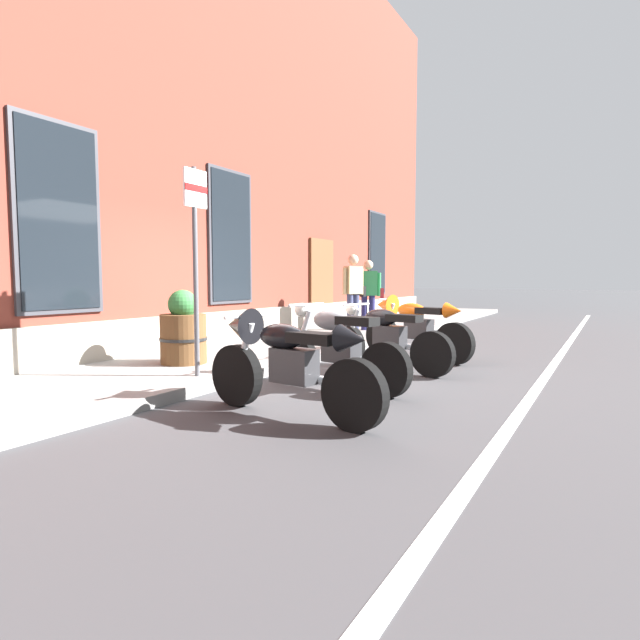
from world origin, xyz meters
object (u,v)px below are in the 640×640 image
(pedestrian_striped_shirt, at_px, (369,291))
(barrel_planter, at_px, (183,332))
(motorcycle_black_sport, at_px, (284,358))
(motorcycle_grey_naked, at_px, (337,348))
(motorcycle_orange_sport, at_px, (412,324))
(parking_sign, at_px, (195,242))
(motorcycle_black_naked, at_px, (386,338))
(pedestrian_tan_coat, at_px, (353,289))

(pedestrian_striped_shirt, height_order, barrel_planter, pedestrian_striped_shirt)
(motorcycle_black_sport, height_order, motorcycle_grey_naked, motorcycle_black_sport)
(motorcycle_orange_sport, distance_m, parking_sign, 3.85)
(motorcycle_black_naked, distance_m, pedestrian_tan_coat, 4.13)
(motorcycle_grey_naked, height_order, pedestrian_tan_coat, pedestrian_tan_coat)
(pedestrian_tan_coat, distance_m, parking_sign, 5.64)
(motorcycle_black_sport, xyz_separation_m, motorcycle_orange_sport, (3.94, 0.14, 0.02))
(motorcycle_black_naked, distance_m, motorcycle_orange_sport, 1.23)
(pedestrian_tan_coat, bearing_deg, barrel_planter, 177.94)
(motorcycle_grey_naked, height_order, parking_sign, parking_sign)
(motorcycle_grey_naked, distance_m, motorcycle_orange_sport, 2.63)
(motorcycle_black_naked, bearing_deg, pedestrian_striped_shirt, 27.51)
(parking_sign, distance_m, barrel_planter, 1.56)
(motorcycle_orange_sport, relative_size, barrel_planter, 1.96)
(motorcycle_black_sport, bearing_deg, pedestrian_tan_coat, 20.46)
(motorcycle_orange_sport, xyz_separation_m, parking_sign, (-3.35, 1.51, 1.16))
(barrel_planter, bearing_deg, motorcycle_black_sport, -115.75)
(motorcycle_black_naked, xyz_separation_m, pedestrian_tan_coat, (3.44, 2.20, 0.63))
(motorcycle_grey_naked, xyz_separation_m, pedestrian_tan_coat, (4.84, 2.17, 0.61))
(motorcycle_black_naked, height_order, motorcycle_orange_sport, motorcycle_orange_sport)
(parking_sign, relative_size, barrel_planter, 2.42)
(motorcycle_black_sport, distance_m, motorcycle_orange_sport, 3.94)
(motorcycle_orange_sport, relative_size, parking_sign, 0.81)
(motorcycle_grey_naked, height_order, barrel_planter, barrel_planter)
(pedestrian_tan_coat, distance_m, pedestrian_striped_shirt, 0.67)
(motorcycle_orange_sport, height_order, barrel_planter, barrel_planter)
(motorcycle_black_sport, height_order, barrel_planter, barrel_planter)
(motorcycle_orange_sport, distance_m, pedestrian_striped_shirt, 3.58)
(motorcycle_grey_naked, bearing_deg, motorcycle_black_sport, -174.39)
(motorcycle_black_sport, distance_m, barrel_planter, 2.75)
(motorcycle_black_sport, distance_m, pedestrian_tan_coat, 6.59)
(pedestrian_striped_shirt, xyz_separation_m, barrel_planter, (-5.62, 0.25, -0.47))
(motorcycle_grey_naked, xyz_separation_m, motorcycle_orange_sport, (2.63, 0.01, 0.08))
(motorcycle_grey_naked, height_order, pedestrian_striped_shirt, pedestrian_striped_shirt)
(pedestrian_striped_shirt, relative_size, barrel_planter, 1.58)
(motorcycle_black_sport, xyz_separation_m, pedestrian_tan_coat, (6.15, 2.29, 0.55))
(motorcycle_grey_naked, distance_m, barrel_planter, 2.35)
(parking_sign, bearing_deg, motorcycle_orange_sport, -24.22)
(motorcycle_grey_naked, relative_size, barrel_planter, 1.91)
(motorcycle_black_sport, relative_size, motorcycle_orange_sport, 1.04)
(motorcycle_grey_naked, height_order, motorcycle_orange_sport, motorcycle_orange_sport)
(motorcycle_orange_sport, bearing_deg, motorcycle_black_sport, -178.03)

